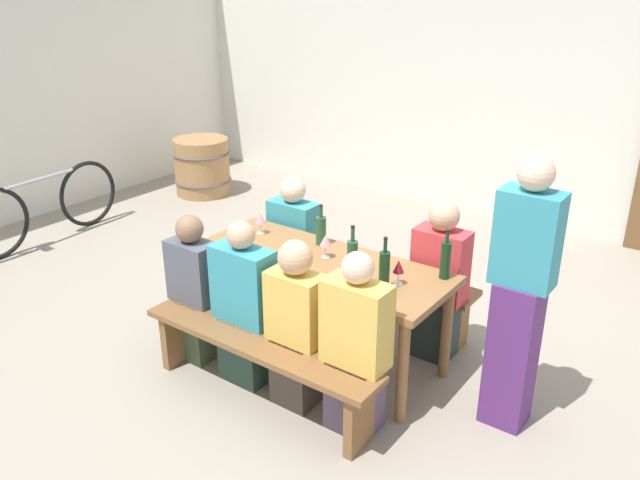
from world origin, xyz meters
TOP-DOWN VIEW (x-y plane):
  - ground_plane at (0.00, 0.00)m, footprint 24.00×24.00m
  - back_wall at (0.00, 3.55)m, footprint 14.00×0.20m
  - tasting_table at (0.00, 0.00)m, footprint 1.81×0.71m
  - bench_near at (0.00, -0.66)m, footprint 1.71×0.30m
  - bench_far at (0.00, 0.66)m, footprint 1.71×0.30m
  - wine_bottle_0 at (0.79, 0.25)m, footprint 0.07×0.07m
  - wine_bottle_1 at (0.26, -0.00)m, footprint 0.07×0.07m
  - wine_bottle_2 at (0.57, -0.11)m, footprint 0.07×0.07m
  - wine_bottle_3 at (-0.16, 0.23)m, footprint 0.07×0.07m
  - wine_glass_0 at (-0.64, 0.13)m, footprint 0.08×0.08m
  - wine_glass_1 at (0.00, 0.06)m, footprint 0.08×0.08m
  - wine_glass_2 at (0.60, -0.00)m, footprint 0.07×0.07m
  - seated_guest_near_0 at (-0.70, -0.51)m, footprint 0.35×0.24m
  - seated_guest_near_1 at (-0.24, -0.51)m, footprint 0.42×0.24m
  - seated_guest_near_2 at (0.19, -0.51)m, footprint 0.36×0.24m
  - seated_guest_near_3 at (0.62, -0.51)m, footprint 0.39×0.24m
  - seated_guest_far_0 at (-0.63, 0.51)m, footprint 0.39×0.24m
  - seated_guest_far_1 at (0.65, 0.51)m, footprint 0.37×0.24m
  - standing_host at (1.33, 0.10)m, footprint 0.34×0.24m
  - wine_barrel at (-3.32, 2.11)m, footprint 0.70×0.70m
  - parked_bicycle_0 at (-3.49, 0.08)m, footprint 0.20×1.77m

SIDE VIEW (x-z plane):
  - ground_plane at x=0.00m, z-range 0.00..0.00m
  - wine_barrel at x=-3.32m, z-range 0.00..0.68m
  - bench_near at x=0.00m, z-range 0.12..0.57m
  - bench_far at x=0.00m, z-range 0.12..0.57m
  - parked_bicycle_0 at x=-3.49m, z-range -0.08..0.82m
  - seated_guest_near_0 at x=-0.70m, z-range -0.03..1.04m
  - seated_guest_far_0 at x=-0.63m, z-range -0.03..1.07m
  - seated_guest_near_1 at x=-0.24m, z-range -0.04..1.10m
  - seated_guest_near_2 at x=0.19m, z-range -0.02..1.09m
  - seated_guest_near_3 at x=0.62m, z-range -0.03..1.12m
  - seated_guest_far_1 at x=0.65m, z-range -0.02..1.14m
  - tasting_table at x=0.00m, z-range 0.28..1.03m
  - standing_host at x=1.33m, z-range -0.02..1.66m
  - wine_bottle_3 at x=-0.16m, z-range 0.71..1.01m
  - wine_bottle_1 at x=0.26m, z-range 0.71..1.02m
  - wine_glass_2 at x=0.60m, z-range 0.78..0.95m
  - wine_glass_0 at x=-0.64m, z-range 0.79..0.95m
  - wine_glass_1 at x=0.00m, z-range 0.79..0.96m
  - wine_bottle_0 at x=0.79m, z-range 0.71..1.04m
  - wine_bottle_2 at x=0.57m, z-range 0.71..1.06m
  - back_wall at x=0.00m, z-range 0.00..3.20m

